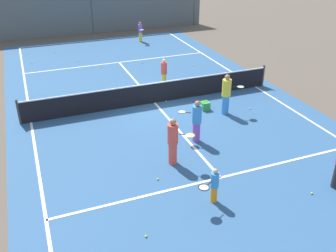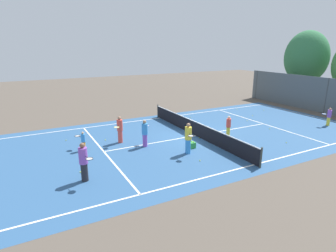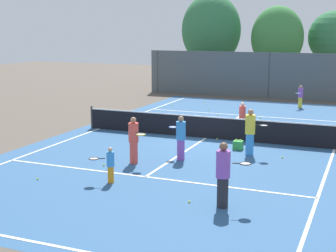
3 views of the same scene
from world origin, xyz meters
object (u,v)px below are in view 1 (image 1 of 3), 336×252
(player_0, at_px, (140,32))
(tennis_ball_11, at_px, (32,63))
(tennis_ball_0, at_px, (101,67))
(tennis_ball_9, at_px, (53,97))
(tennis_ball_3, at_px, (78,61))
(ball_crate, at_px, (205,106))
(player_3, at_px, (196,121))
(player_6, at_px, (164,72))
(player_4, at_px, (226,94))
(tennis_ball_1, at_px, (117,103))
(tennis_ball_12, at_px, (312,193))
(player_5, at_px, (214,185))
(tennis_ball_5, at_px, (146,236))
(tennis_ball_6, at_px, (54,52))
(tennis_ball_10, at_px, (194,65))
(tennis_ball_4, at_px, (166,101))
(tennis_ball_2, at_px, (158,179))
(tennis_ball_7, at_px, (142,63))
(tennis_ball_8, at_px, (250,108))
(player_2, at_px, (173,141))

(player_0, distance_m, tennis_ball_11, 8.01)
(tennis_ball_0, height_order, tennis_ball_9, same)
(tennis_ball_3, xyz_separation_m, tennis_ball_9, (-2.04, -5.14, 0.00))
(tennis_ball_0, bearing_deg, ball_crate, -67.19)
(player_3, height_order, player_6, player_3)
(player_4, height_order, tennis_ball_1, player_4)
(player_4, xyz_separation_m, tennis_ball_12, (-0.31, -5.98, -0.89))
(player_4, relative_size, player_5, 1.56)
(tennis_ball_5, bearing_deg, tennis_ball_6, 90.93)
(tennis_ball_10, bearing_deg, tennis_ball_4, -128.33)
(tennis_ball_3, bearing_deg, tennis_ball_5, -92.92)
(ball_crate, bearing_deg, tennis_ball_0, 112.81)
(tennis_ball_2, bearing_deg, ball_crate, 48.13)
(tennis_ball_1, xyz_separation_m, tennis_ball_3, (-0.69, 6.93, 0.00))
(tennis_ball_0, distance_m, tennis_ball_11, 4.32)
(tennis_ball_3, xyz_separation_m, tennis_ball_5, (-0.79, -15.54, 0.00))
(player_3, height_order, tennis_ball_7, player_3)
(player_6, relative_size, tennis_ball_6, 21.76)
(player_3, height_order, tennis_ball_10, player_3)
(tennis_ball_6, relative_size, tennis_ball_12, 1.00)
(player_4, distance_m, tennis_ball_1, 5.05)
(tennis_ball_0, relative_size, tennis_ball_10, 1.00)
(tennis_ball_2, distance_m, tennis_ball_8, 6.72)
(tennis_ball_10, distance_m, tennis_ball_12, 12.56)
(player_6, xyz_separation_m, ball_crate, (0.68, -3.35, -0.55))
(tennis_ball_3, xyz_separation_m, tennis_ball_8, (6.10, -9.74, 0.00))
(player_0, height_order, player_2, player_2)
(tennis_ball_2, distance_m, tennis_ball_6, 15.82)
(tennis_ball_5, relative_size, tennis_ball_8, 1.00)
(ball_crate, xyz_separation_m, tennis_ball_10, (2.11, 5.76, -0.15))
(tennis_ball_1, relative_size, tennis_ball_3, 1.00)
(tennis_ball_2, xyz_separation_m, tennis_ball_5, (-1.16, -2.28, 0.00))
(player_0, height_order, tennis_ball_5, player_0)
(tennis_ball_11, bearing_deg, player_3, -66.42)
(tennis_ball_11, bearing_deg, tennis_ball_4, -56.04)
(tennis_ball_1, height_order, tennis_ball_6, same)
(tennis_ball_11, bearing_deg, tennis_ball_7, -20.73)
(player_6, xyz_separation_m, tennis_ball_3, (-3.50, 5.67, -0.70))
(player_4, distance_m, tennis_ball_9, 8.29)
(tennis_ball_4, bearing_deg, player_0, 78.60)
(tennis_ball_3, height_order, tennis_ball_4, same)
(tennis_ball_11, bearing_deg, tennis_ball_6, 51.30)
(tennis_ball_4, bearing_deg, tennis_ball_12, -78.52)
(player_5, bearing_deg, player_0, 78.99)
(player_3, xyz_separation_m, tennis_ball_2, (-2.23, -1.86, -0.83))
(player_2, xyz_separation_m, player_4, (3.62, 2.82, 0.04))
(player_2, distance_m, tennis_ball_12, 4.65)
(player_5, height_order, tennis_ball_1, player_5)
(tennis_ball_0, relative_size, tennis_ball_8, 1.00)
(player_2, bearing_deg, tennis_ball_8, 29.60)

